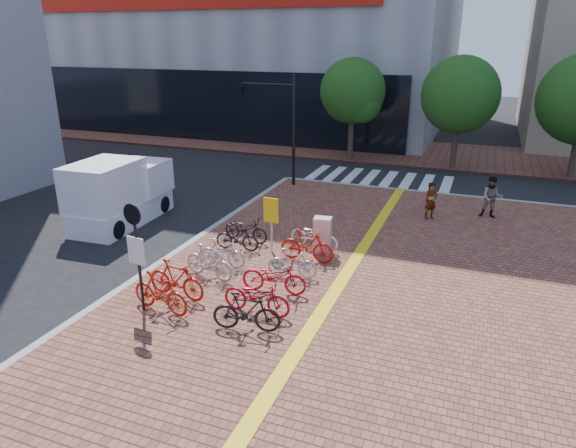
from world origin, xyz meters
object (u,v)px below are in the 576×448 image
at_px(bike_0, 160,293).
at_px(bike_9, 292,263).
at_px(bike_8, 274,276).
at_px(box_truck, 119,193).
at_px(bike_5, 246,229).
at_px(bike_7, 257,296).
at_px(bike_3, 222,253).
at_px(bike_11, 314,236).
at_px(bike_1, 176,279).
at_px(yellow_sign, 271,215).
at_px(notice_sign, 136,245).
at_px(bike_4, 237,237).
at_px(bike_6, 246,312).
at_px(pedestrian_a, 431,201).
at_px(utility_box, 322,236).
at_px(bike_10, 307,245).
at_px(pedestrian_b, 492,197).
at_px(traffic_light_pole, 270,109).
at_px(bike_2, 209,262).

bearing_deg(bike_0, bike_9, -29.92).
bearing_deg(bike_8, box_truck, 60.44).
bearing_deg(bike_5, bike_7, -144.71).
distance_m(bike_3, bike_11, 3.40).
height_order(bike_1, box_truck, box_truck).
relative_size(bike_5, yellow_sign, 0.90).
height_order(notice_sign, box_truck, notice_sign).
distance_m(bike_4, bike_6, 5.27).
xyz_separation_m(bike_0, bike_1, (-0.03, 0.84, 0.00)).
bearing_deg(pedestrian_a, utility_box, -160.21).
bearing_deg(box_truck, bike_10, -8.04).
xyz_separation_m(bike_11, box_truck, (-8.28, 0.09, 0.62)).
height_order(pedestrian_b, yellow_sign, yellow_sign).
xyz_separation_m(bike_0, box_truck, (-5.80, 5.76, 0.55)).
relative_size(bike_0, bike_1, 0.99).
bearing_deg(traffic_light_pole, bike_4, -74.58).
height_order(bike_2, bike_6, bike_2).
distance_m(bike_8, box_truck, 9.03).
bearing_deg(notice_sign, bike_8, 37.70).
bearing_deg(yellow_sign, traffic_light_pole, 113.01).
bearing_deg(bike_9, bike_7, 169.34).
bearing_deg(bike_10, bike_5, 71.66).
bearing_deg(bike_9, bike_5, 41.77).
distance_m(bike_2, notice_sign, 2.88).
height_order(bike_10, yellow_sign, yellow_sign).
relative_size(traffic_light_pole, box_truck, 1.14).
distance_m(bike_8, pedestrian_a, 8.97).
bearing_deg(bike_5, bike_1, -173.05).
relative_size(bike_2, bike_8, 0.93).
bearing_deg(bike_2, bike_3, 11.33).
height_order(utility_box, notice_sign, notice_sign).
xyz_separation_m(bike_5, traffic_light_pole, (-2.30, 7.76, 3.23)).
bearing_deg(pedestrian_a, notice_sign, -160.22).
xyz_separation_m(bike_7, pedestrian_b, (5.72, 10.59, 0.35)).
height_order(pedestrian_a, yellow_sign, yellow_sign).
bearing_deg(bike_3, box_truck, 61.98).
xyz_separation_m(bike_1, bike_5, (-0.02, 4.62, -0.10)).
bearing_deg(bike_3, bike_4, 2.17).
xyz_separation_m(bike_0, pedestrian_a, (5.90, 10.38, 0.20)).
xyz_separation_m(bike_8, traffic_light_pole, (-4.79, 11.11, 3.19)).
bearing_deg(bike_8, bike_2, 80.19).
height_order(bike_2, box_truck, box_truck).
bearing_deg(bike_3, pedestrian_a, -42.70).
distance_m(bike_3, bike_8, 2.47).
xyz_separation_m(bike_3, bike_10, (2.39, 1.43, 0.07)).
bearing_deg(box_truck, bike_9, -16.79).
height_order(bike_1, pedestrian_a, pedestrian_a).
bearing_deg(pedestrian_b, bike_4, -142.13).
relative_size(bike_9, bike_11, 0.86).
relative_size(bike_4, bike_7, 0.82).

